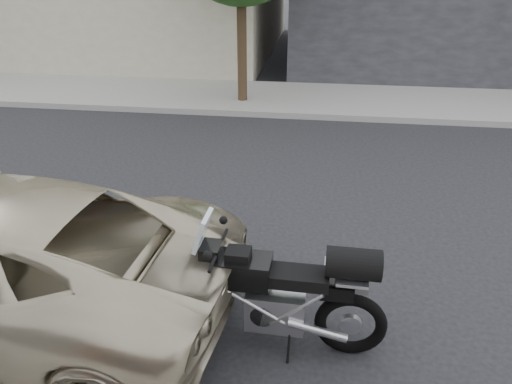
% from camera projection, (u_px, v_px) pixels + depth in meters
% --- Properties ---
extents(ground, '(120.00, 120.00, 0.00)m').
position_uv_depth(ground, '(310.00, 223.00, 7.61)').
color(ground, black).
rests_on(ground, ground).
extents(far_sidewalk, '(44.00, 3.00, 0.15)m').
position_uv_depth(far_sidewalk, '(319.00, 100.00, 13.34)').
color(far_sidewalk, gray).
rests_on(far_sidewalk, ground).
extents(motorcycle, '(2.38, 0.77, 1.51)m').
position_uv_depth(motorcycle, '(286.00, 293.00, 5.05)').
color(motorcycle, black).
rests_on(motorcycle, ground).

